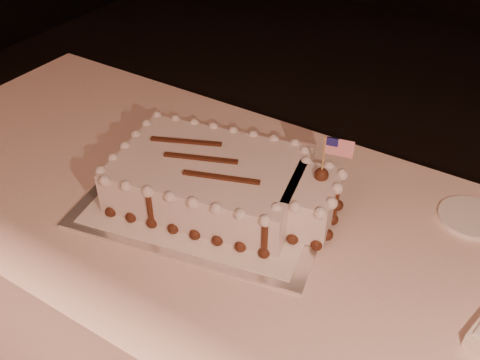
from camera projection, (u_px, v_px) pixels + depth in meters
The scene contains 5 objects.
room_shell at pixel (19, 90), 0.28m from camera, with size 6.10×8.10×2.90m.
cake_board at pixel (211, 198), 1.23m from camera, with size 0.54×0.41×0.01m, color silver.
doily at pixel (210, 196), 1.22m from camera, with size 0.49×0.37×0.00m, color white.
sheet_cake at pixel (222, 182), 1.18m from camera, with size 0.53×0.36×0.20m.
side_plate at pixel (471, 217), 1.17m from camera, with size 0.14×0.14×0.01m, color white.
Camera 1 is at (0.23, -0.15, 1.54)m, focal length 40.00 mm.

